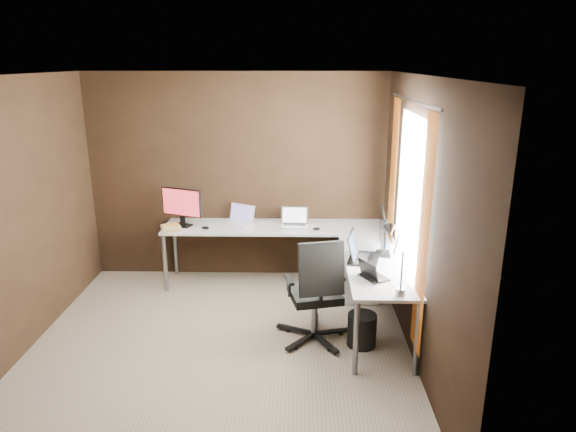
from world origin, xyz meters
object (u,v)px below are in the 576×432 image
object	(u,v)px
desk_lamp	(394,250)
laptop_white	(240,220)
laptop_black_big	(360,254)
laptop_black_small	(372,274)
book_stack	(171,228)
laptop_silver	(294,222)
wastebasket	(362,330)
monitor_left	(182,205)
monitor_right	(383,231)
drawer_pedestal	(358,272)
office_chair	(315,310)

from	to	relation	value
desk_lamp	laptop_white	bearing A→B (deg)	137.76
laptop_white	laptop_black_big	size ratio (longest dim) A/B	0.89
laptop_black_small	book_stack	world-z (taller)	laptop_black_small
laptop_white	desk_lamp	world-z (taller)	desk_lamp
laptop_silver	wastebasket	distance (m)	1.70
laptop_black_big	wastebasket	size ratio (longest dim) A/B	1.45
book_stack	laptop_silver	bearing A→B (deg)	8.71
laptop_white	laptop_black_small	world-z (taller)	laptop_white
monitor_left	laptop_silver	distance (m)	1.35
laptop_white	desk_lamp	xyz separation A→B (m)	(1.50, -1.86, 0.33)
laptop_black_big	desk_lamp	world-z (taller)	desk_lamp
laptop_white	wastebasket	distance (m)	2.09
monitor_left	book_stack	xyz separation A→B (m)	(-0.10, -0.20, -0.22)
laptop_silver	laptop_black_small	distance (m)	1.69
monitor_right	laptop_silver	bearing A→B (deg)	48.10
drawer_pedestal	monitor_right	size ratio (longest dim) A/B	1.11
monitor_left	laptop_black_big	world-z (taller)	monitor_left
monitor_left	desk_lamp	distance (m)	2.81
laptop_white	laptop_black_small	xyz separation A→B (m)	(1.37, -1.59, -0.01)
laptop_white	wastebasket	bearing A→B (deg)	-21.09
drawer_pedestal	wastebasket	bearing A→B (deg)	-94.07
monitor_right	laptop_white	size ratio (longest dim) A/B	1.32
monitor_left	laptop_black_big	xyz separation A→B (m)	(1.99, -1.04, -0.20)
monitor_left	office_chair	distance (m)	2.15
laptop_black_big	desk_lamp	bearing A→B (deg)	-152.80
book_stack	wastebasket	xyz separation A→B (m)	(2.08, -1.23, -0.60)
laptop_silver	desk_lamp	size ratio (longest dim) A/B	0.55
monitor_left	laptop_black_small	world-z (taller)	monitor_left
laptop_white	desk_lamp	bearing A→B (deg)	-23.48
monitor_left	laptop_white	bearing A→B (deg)	28.26
laptop_black_big	wastebasket	xyz separation A→B (m)	(-0.00, -0.38, -0.63)
drawer_pedestal	laptop_black_small	distance (m)	1.25
monitor_left	laptop_white	distance (m)	0.71
monitor_right	book_stack	bearing A→B (deg)	77.06
laptop_white	laptop_black_small	size ratio (longest dim) A/B	1.31
laptop_silver	desk_lamp	bearing A→B (deg)	-62.61
desk_lamp	book_stack	bearing A→B (deg)	154.01
monitor_left	laptop_black_small	distance (m)	2.55
monitor_left	laptop_white	xyz separation A→B (m)	(0.67, 0.08, -0.21)
laptop_black_small	office_chair	size ratio (longest dim) A/B	0.29
laptop_silver	office_chair	size ratio (longest dim) A/B	0.31
laptop_silver	laptop_black_small	world-z (taller)	laptop_silver
laptop_black_big	drawer_pedestal	bearing A→B (deg)	7.15
laptop_silver	desk_lamp	world-z (taller)	desk_lamp
desk_lamp	laptop_black_small	bearing A→B (deg)	124.24
monitor_right	laptop_black_big	world-z (taller)	monitor_right
laptop_silver	desk_lamp	distance (m)	2.02
wastebasket	monitor_left	bearing A→B (deg)	144.39
wastebasket	laptop_white	bearing A→B (deg)	131.14
laptop_black_big	book_stack	world-z (taller)	laptop_black_big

